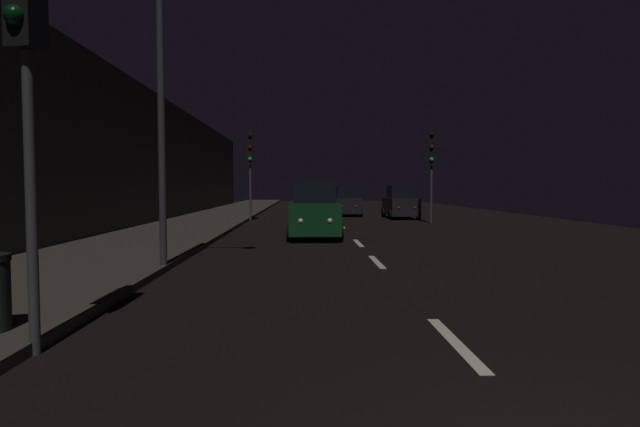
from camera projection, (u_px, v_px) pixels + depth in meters
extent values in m
cube|color=black|center=(338.00, 222.00, 27.76)|extent=(26.53, 84.00, 0.02)
cube|color=#38332B|center=(205.00, 221.00, 27.53)|extent=(4.40, 84.00, 0.15)
cube|color=#2D2B28|center=(132.00, 155.00, 23.79)|extent=(0.80, 63.00, 6.64)
cube|color=beige|center=(455.00, 343.00, 6.30)|extent=(0.16, 2.20, 0.01)
cube|color=beige|center=(377.00, 262.00, 13.06)|extent=(0.16, 2.20, 0.01)
cube|color=beige|center=(358.00, 243.00, 17.43)|extent=(0.16, 2.20, 0.01)
cube|color=beige|center=(342.00, 226.00, 24.70)|extent=(0.16, 2.20, 0.01)
cylinder|color=#38383A|center=(431.00, 195.00, 26.89)|extent=(0.12, 0.12, 2.97)
cube|color=black|center=(432.00, 147.00, 26.76)|extent=(0.38, 0.40, 1.90)
sphere|color=black|center=(432.00, 135.00, 26.55)|extent=(0.22, 0.22, 0.22)
sphere|color=black|center=(432.00, 147.00, 26.59)|extent=(0.22, 0.22, 0.22)
sphere|color=#19D84C|center=(432.00, 160.00, 26.62)|extent=(0.22, 0.22, 0.22)
cylinder|color=#38383A|center=(31.00, 204.00, 5.79)|extent=(0.12, 0.12, 3.39)
sphere|color=black|center=(14.00, 15.00, 5.51)|extent=(0.22, 0.22, 0.22)
cylinder|color=#38383A|center=(250.00, 193.00, 28.79)|extent=(0.12, 0.12, 3.09)
cube|color=black|center=(250.00, 148.00, 28.66)|extent=(0.32, 0.35, 1.90)
sphere|color=black|center=(250.00, 136.00, 28.45)|extent=(0.22, 0.22, 0.22)
sphere|color=black|center=(250.00, 147.00, 28.48)|extent=(0.22, 0.22, 0.22)
sphere|color=#19D84C|center=(250.00, 159.00, 28.51)|extent=(0.22, 0.22, 0.22)
cylinder|color=#2D2D30|center=(161.00, 106.00, 11.47)|extent=(0.16, 0.16, 7.33)
cube|color=#0F3819|center=(314.00, 217.00, 19.32)|extent=(1.77, 4.13, 1.08)
cube|color=black|center=(314.00, 191.00, 19.42)|extent=(1.50, 2.06, 0.83)
cylinder|color=black|center=(340.00, 233.00, 17.93)|extent=(0.22, 0.63, 0.63)
cylinder|color=black|center=(290.00, 233.00, 17.87)|extent=(0.22, 0.63, 0.63)
cylinder|color=black|center=(335.00, 226.00, 20.81)|extent=(0.22, 0.63, 0.63)
cylinder|color=black|center=(292.00, 226.00, 20.76)|extent=(0.22, 0.63, 0.63)
sphere|color=white|center=(330.00, 221.00, 17.32)|extent=(0.18, 0.18, 0.18)
sphere|color=white|center=(301.00, 221.00, 17.29)|extent=(0.18, 0.18, 0.18)
sphere|color=red|center=(325.00, 214.00, 21.36)|extent=(0.18, 0.18, 0.18)
sphere|color=red|center=(301.00, 214.00, 21.33)|extent=(0.18, 0.18, 0.18)
cube|color=black|center=(347.00, 205.00, 33.99)|extent=(1.58, 3.70, 0.97)
cube|color=black|center=(347.00, 192.00, 33.82)|extent=(1.35, 1.85, 0.74)
cylinder|color=black|center=(334.00, 210.00, 35.28)|extent=(0.19, 0.56, 0.56)
cylinder|color=black|center=(357.00, 210.00, 35.33)|extent=(0.19, 0.56, 0.56)
cylinder|color=black|center=(336.00, 212.00, 32.70)|extent=(0.19, 0.56, 0.56)
cylinder|color=black|center=(361.00, 212.00, 32.75)|extent=(0.19, 0.56, 0.56)
sphere|color=slate|center=(338.00, 204.00, 35.79)|extent=(0.16, 0.16, 0.16)
sphere|color=slate|center=(351.00, 204.00, 35.81)|extent=(0.16, 0.16, 0.16)
sphere|color=red|center=(342.00, 206.00, 32.17)|extent=(0.16, 0.16, 0.16)
sphere|color=red|center=(356.00, 206.00, 32.20)|extent=(0.16, 0.16, 0.16)
cube|color=black|center=(400.00, 207.00, 31.13)|extent=(1.64, 3.82, 1.00)
cube|color=black|center=(401.00, 192.00, 30.95)|extent=(1.39, 1.91, 0.76)
cylinder|color=black|center=(384.00, 212.00, 32.46)|extent=(0.20, 0.58, 0.58)
cylinder|color=black|center=(409.00, 212.00, 32.51)|extent=(0.20, 0.58, 0.58)
cylinder|color=black|center=(391.00, 215.00, 29.80)|extent=(0.20, 0.58, 0.58)
cylinder|color=black|center=(419.00, 215.00, 29.85)|extent=(0.20, 0.58, 0.58)
sphere|color=slate|center=(388.00, 205.00, 32.99)|extent=(0.16, 0.16, 0.16)
sphere|color=slate|center=(402.00, 205.00, 33.01)|extent=(0.16, 0.16, 0.16)
sphere|color=red|center=(399.00, 208.00, 29.25)|extent=(0.16, 0.16, 0.16)
sphere|color=red|center=(415.00, 208.00, 29.28)|extent=(0.16, 0.16, 0.16)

